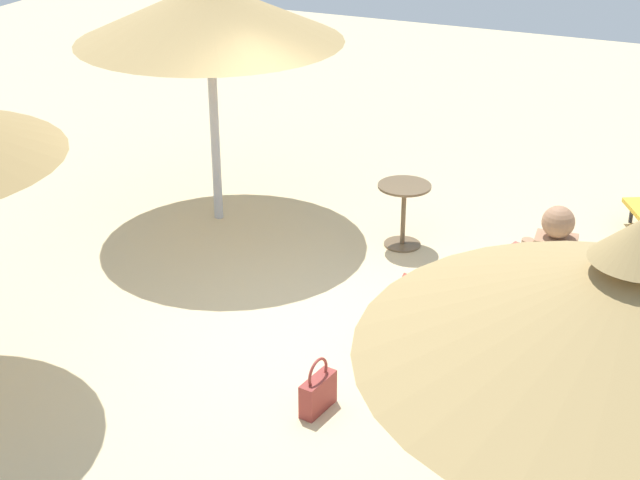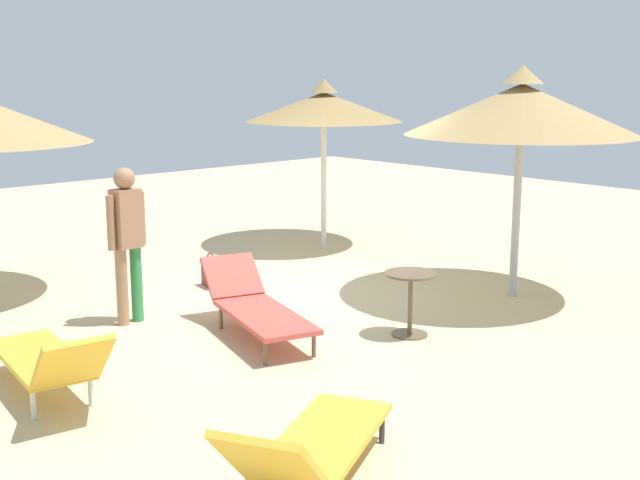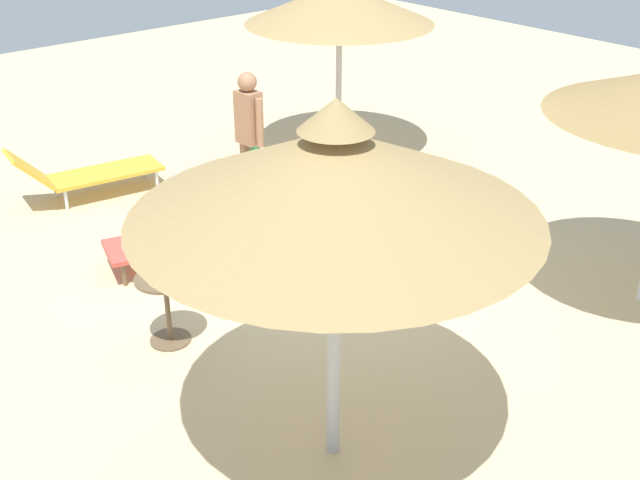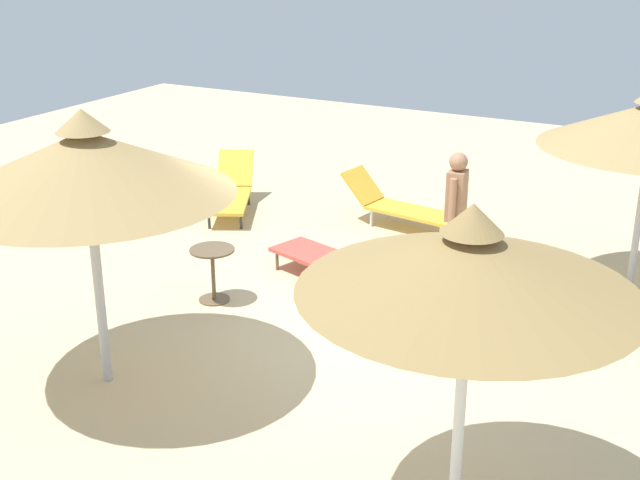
{
  "view_description": "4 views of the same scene",
  "coord_description": "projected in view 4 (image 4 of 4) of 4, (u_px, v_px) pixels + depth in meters",
  "views": [
    {
      "loc": [
        6.86,
        3.07,
        4.44
      ],
      "look_at": [
        0.14,
        0.1,
        0.94
      ],
      "focal_mm": 53.87,
      "sensor_mm": 36.0,
      "label": 1
    },
    {
      "loc": [
        -7.49,
        6.66,
        2.81
      ],
      "look_at": [
        -0.16,
        -0.16,
        0.73
      ],
      "focal_mm": 46.64,
      "sensor_mm": 36.0,
      "label": 2
    },
    {
      "loc": [
        -5.06,
        -5.64,
        4.35
      ],
      "look_at": [
        -0.59,
        -0.5,
        0.88
      ],
      "focal_mm": 45.52,
      "sensor_mm": 36.0,
      "label": 3
    },
    {
      "loc": [
        3.79,
        -7.68,
        4.44
      ],
      "look_at": [
        -0.3,
        -0.03,
        1.16
      ],
      "focal_mm": 47.11,
      "sensor_mm": 36.0,
      "label": 4
    }
  ],
  "objects": [
    {
      "name": "lounge_chair_near_right",
      "position": [
        231.0,
        190.0,
        13.73
      ],
      "size": [
        1.41,
        1.99,
        0.8
      ],
      "color": "gold",
      "rests_on": "ground"
    },
    {
      "name": "lounge_chair_back",
      "position": [
        398.0,
        205.0,
        12.97
      ],
      "size": [
        1.98,
        0.85,
        0.79
      ],
      "color": "gold",
      "rests_on": "ground"
    },
    {
      "name": "lounge_chair_center",
      "position": [
        337.0,
        259.0,
        10.93
      ],
      "size": [
        2.04,
        1.16,
        0.7
      ],
      "color": "#CC4C3F",
      "rests_on": "ground"
    },
    {
      "name": "handbag",
      "position": [
        459.0,
        328.0,
        9.44
      ],
      "size": [
        0.38,
        0.18,
        0.47
      ],
      "color": "maroon",
      "rests_on": "ground"
    },
    {
      "name": "ground",
      "position": [
        345.0,
        342.0,
        9.6
      ],
      "size": [
        24.0,
        24.0,
        0.1
      ],
      "primitive_type": "cube",
      "color": "beige"
    },
    {
      "name": "side_table_round",
      "position": [
        213.0,
        266.0,
        10.38
      ],
      "size": [
        0.56,
        0.56,
        0.69
      ],
      "color": "brown",
      "rests_on": "ground"
    },
    {
      "name": "parasol_umbrella_front",
      "position": [
        86.0,
        163.0,
        7.89
      ],
      "size": [
        2.82,
        2.82,
        2.84
      ],
      "color": "#B2B2B7",
      "rests_on": "ground"
    },
    {
      "name": "parasol_umbrella_far_left",
      "position": [
        470.0,
        263.0,
        5.87
      ],
      "size": [
        2.48,
        2.48,
        2.65
      ],
      "color": "white",
      "rests_on": "ground"
    },
    {
      "name": "person_standing_near_left",
      "position": [
        456.0,
        209.0,
        10.73
      ],
      "size": [
        0.24,
        0.48,
        1.75
      ],
      "color": "#338C4C",
      "rests_on": "ground"
    }
  ]
}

